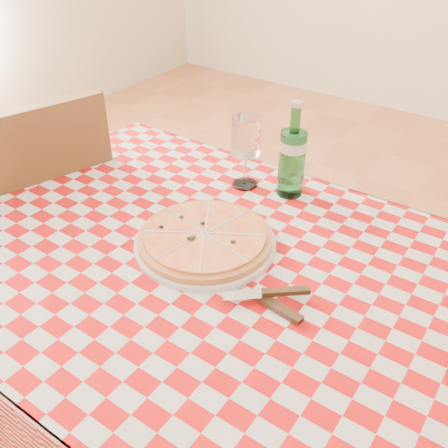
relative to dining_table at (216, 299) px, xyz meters
The scene contains 7 objects.
dining_table is the anchor object (origin of this frame).
tablecloth 0.09m from the dining_table, ahead, with size 1.30×0.90×0.01m, color #990909.
chair_far 0.71m from the dining_table, behind, with size 0.54×0.54×0.96m.
pizza_plate 0.14m from the dining_table, 144.16° to the left, with size 0.31×0.31×0.04m, color gold, non-canonical shape.
water_bottle 0.41m from the dining_table, 92.31° to the left, with size 0.07×0.07×0.24m, color #1A6A2B, non-canonical shape.
wine_glass 0.39m from the dining_table, 112.56° to the left, with size 0.07×0.07×0.19m, color white, non-canonical shape.
cutlery 0.18m from the dining_table, 15.30° to the right, with size 0.23×0.19×0.03m, color silver, non-canonical shape.
Camera 1 is at (0.48, -0.65, 1.42)m, focal length 40.00 mm.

